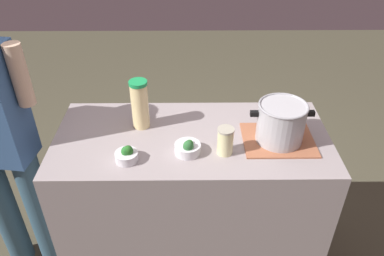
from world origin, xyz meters
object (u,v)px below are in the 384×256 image
Objects in this scene: mason_jar at (225,141)px; broccoli_bowl_center at (188,148)px; lemonade_pitcher at (140,104)px; cooking_pot at (281,122)px; broccoli_bowl_front at (127,155)px.

broccoli_bowl_center is (0.17, 0.00, -0.04)m from mason_jar.
broccoli_bowl_center is (-0.24, 0.23, -0.10)m from lemonade_pitcher.
cooking_pot reaches higher than mason_jar.
broccoli_bowl_front is 0.28m from broccoli_bowl_center.
cooking_pot is 2.21× the size of mason_jar.
lemonade_pitcher is 0.30m from broccoli_bowl_front.
lemonade_pitcher is (0.69, -0.14, 0.02)m from cooking_pot.
broccoli_bowl_center is (0.45, 0.10, -0.08)m from cooking_pot.
lemonade_pitcher is at bearing -28.91° from mason_jar.
mason_jar reaches higher than broccoli_bowl_center.
broccoli_bowl_front is (0.73, 0.15, -0.08)m from cooking_pot.
cooking_pot is 2.84× the size of broccoli_bowl_front.
mason_jar is at bearing -179.67° from broccoli_bowl_center.
broccoli_bowl_center is at bearing 136.30° from lemonade_pitcher.
lemonade_pitcher reaches higher than broccoli_bowl_front.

